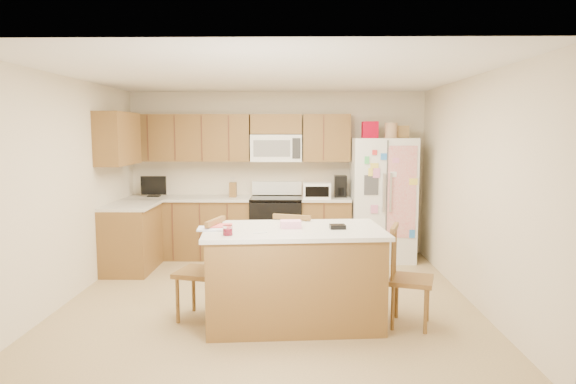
{
  "coord_description": "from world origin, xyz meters",
  "views": [
    {
      "loc": [
        0.31,
        -5.66,
        1.89
      ],
      "look_at": [
        0.2,
        0.35,
        1.18
      ],
      "focal_mm": 32.0,
      "sensor_mm": 36.0,
      "label": 1
    }
  ],
  "objects_px": {
    "stove": "(276,226)",
    "island": "(294,275)",
    "refrigerator": "(382,198)",
    "windsor_chair_right": "(408,279)",
    "windsor_chair_left": "(202,271)",
    "windsor_chair_back": "(296,260)"
  },
  "relations": [
    {
      "from": "windsor_chair_left",
      "to": "refrigerator",
      "type": "bearing_deg",
      "value": 48.57
    },
    {
      "from": "windsor_chair_back",
      "to": "windsor_chair_right",
      "type": "bearing_deg",
      "value": -30.83
    },
    {
      "from": "refrigerator",
      "to": "windsor_chair_left",
      "type": "distance_m",
      "value": 3.38
    },
    {
      "from": "stove",
      "to": "refrigerator",
      "type": "distance_m",
      "value": 1.63
    },
    {
      "from": "refrigerator",
      "to": "island",
      "type": "relative_size",
      "value": 1.1
    },
    {
      "from": "windsor_chair_back",
      "to": "windsor_chair_right",
      "type": "height_order",
      "value": "windsor_chair_back"
    },
    {
      "from": "stove",
      "to": "refrigerator",
      "type": "xyz_separation_m",
      "value": [
        1.57,
        -0.06,
        0.45
      ]
    },
    {
      "from": "stove",
      "to": "island",
      "type": "distance_m",
      "value": 2.68
    },
    {
      "from": "refrigerator",
      "to": "windsor_chair_back",
      "type": "bearing_deg",
      "value": -122.39
    },
    {
      "from": "stove",
      "to": "windsor_chair_right",
      "type": "height_order",
      "value": "stove"
    },
    {
      "from": "windsor_chair_left",
      "to": "windsor_chair_right",
      "type": "bearing_deg",
      "value": -4.15
    },
    {
      "from": "stove",
      "to": "refrigerator",
      "type": "relative_size",
      "value": 0.55
    },
    {
      "from": "island",
      "to": "windsor_chair_right",
      "type": "distance_m",
      "value": 1.12
    },
    {
      "from": "refrigerator",
      "to": "windsor_chair_left",
      "type": "bearing_deg",
      "value": -131.43
    },
    {
      "from": "windsor_chair_back",
      "to": "refrigerator",
      "type": "bearing_deg",
      "value": 57.61
    },
    {
      "from": "stove",
      "to": "island",
      "type": "bearing_deg",
      "value": -84.03
    },
    {
      "from": "refrigerator",
      "to": "windsor_chair_left",
      "type": "xyz_separation_m",
      "value": [
        -2.22,
        -2.51,
        -0.43
      ]
    },
    {
      "from": "windsor_chair_back",
      "to": "stove",
      "type": "bearing_deg",
      "value": 98.24
    },
    {
      "from": "stove",
      "to": "windsor_chair_left",
      "type": "height_order",
      "value": "stove"
    },
    {
      "from": "island",
      "to": "windsor_chair_right",
      "type": "relative_size",
      "value": 1.87
    },
    {
      "from": "windsor_chair_right",
      "to": "island",
      "type": "bearing_deg",
      "value": 177.09
    },
    {
      "from": "island",
      "to": "windsor_chair_right",
      "type": "xyz_separation_m",
      "value": [
        1.12,
        -0.06,
        -0.01
      ]
    }
  ]
}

